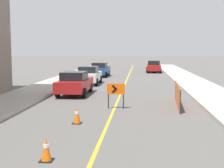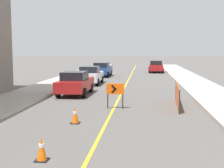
# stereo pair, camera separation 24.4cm
# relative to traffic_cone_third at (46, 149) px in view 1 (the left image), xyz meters

# --- Properties ---
(lane_stripe) EXTENTS (0.12, 67.26, 0.01)m
(lane_stripe) POSITION_rel_traffic_cone_third_xyz_m (1.25, 19.02, -0.33)
(lane_stripe) COLOR gold
(lane_stripe) RESTS_ON ground_plane
(sidewalk_left) EXTENTS (3.12, 67.26, 0.18)m
(sidewalk_left) POSITION_rel_traffic_cone_third_xyz_m (-4.87, 19.02, -0.24)
(sidewalk_left) COLOR #ADA89E
(sidewalk_left) RESTS_ON ground_plane
(sidewalk_right) EXTENTS (3.12, 67.26, 0.18)m
(sidewalk_right) POSITION_rel_traffic_cone_third_xyz_m (7.36, 19.02, -0.24)
(sidewalk_right) COLOR #ADA89E
(sidewalk_right) RESTS_ON ground_plane
(traffic_cone_third) EXTENTS (0.36, 0.36, 0.67)m
(traffic_cone_third) POSITION_rel_traffic_cone_third_xyz_m (0.00, 0.00, 0.00)
(traffic_cone_third) COLOR black
(traffic_cone_third) RESTS_ON ground_plane
(traffic_cone_fourth) EXTENTS (0.38, 0.38, 0.71)m
(traffic_cone_fourth) POSITION_rel_traffic_cone_third_xyz_m (-0.04, 4.40, 0.02)
(traffic_cone_fourth) COLOR black
(traffic_cone_fourth) RESTS_ON ground_plane
(arrow_barricade_primary) EXTENTS (0.93, 0.09, 1.31)m
(arrow_barricade_primary) POSITION_rel_traffic_cone_third_xyz_m (1.32, 7.85, 0.62)
(arrow_barricade_primary) COLOR #EF560C
(arrow_barricade_primary) RESTS_ON ground_plane
(safety_mesh_fence) EXTENTS (0.32, 4.49, 1.16)m
(safety_mesh_fence) POSITION_rel_traffic_cone_third_xyz_m (4.62, 8.92, 0.25)
(safety_mesh_fence) COLOR #EF560C
(safety_mesh_fence) RESTS_ON ground_plane
(parked_car_curb_near) EXTENTS (1.94, 4.34, 1.59)m
(parked_car_curb_near) POSITION_rel_traffic_cone_third_xyz_m (-1.83, 12.53, 0.47)
(parked_car_curb_near) COLOR maroon
(parked_car_curb_near) RESTS_ON ground_plane
(parked_car_curb_mid) EXTENTS (1.93, 4.30, 1.59)m
(parked_car_curb_mid) POSITION_rel_traffic_cone_third_xyz_m (-1.93, 19.09, 0.47)
(parked_car_curb_mid) COLOR silver
(parked_car_curb_mid) RESTS_ON ground_plane
(parked_car_curb_far) EXTENTS (1.99, 4.38, 1.59)m
(parked_car_curb_far) POSITION_rel_traffic_cone_third_xyz_m (-1.96, 27.00, 0.47)
(parked_car_curb_far) COLOR navy
(parked_car_curb_far) RESTS_ON ground_plane
(parked_car_opposite_side) EXTENTS (1.94, 4.33, 1.59)m
(parked_car_opposite_side) POSITION_rel_traffic_cone_third_xyz_m (4.40, 34.04, 0.47)
(parked_car_opposite_side) COLOR maroon
(parked_car_opposite_side) RESTS_ON ground_plane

